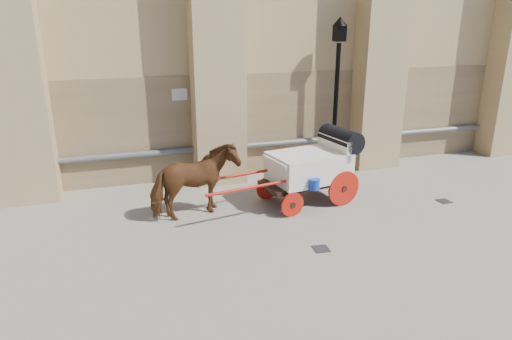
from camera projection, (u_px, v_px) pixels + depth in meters
name	position (u px, v px, depth m)	size (l,w,h in m)	color
ground	(299.00, 227.00, 10.32)	(90.00, 90.00, 0.00)	gray
horse	(195.00, 182.00, 10.62)	(0.93, 2.05, 1.73)	brown
carriage	(314.00, 164.00, 11.53)	(4.32, 1.84, 1.84)	black
street_lamp	(336.00, 93.00, 13.32)	(0.43, 0.43, 4.55)	black
drain_grate_near	(321.00, 249.00, 9.34)	(0.32, 0.32, 0.01)	black
drain_grate_far	(444.00, 201.00, 11.77)	(0.32, 0.32, 0.01)	black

